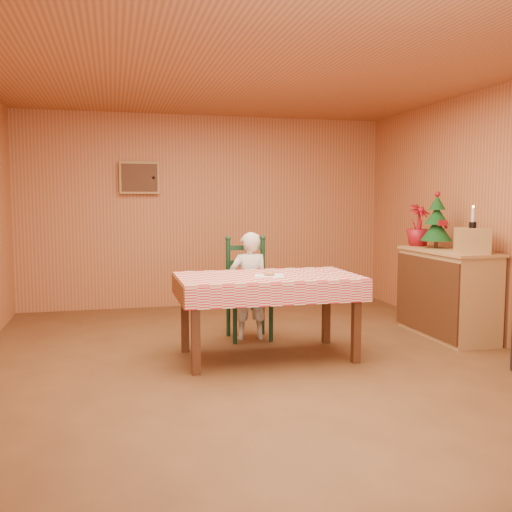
% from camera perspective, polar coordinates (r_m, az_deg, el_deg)
% --- Properties ---
extents(ground, '(6.00, 6.00, 0.00)m').
position_cam_1_polar(ground, '(5.16, 0.55, -10.78)').
color(ground, brown).
rests_on(ground, ground).
extents(cabin_walls, '(5.10, 6.05, 2.65)m').
position_cam_1_polar(cabin_walls, '(5.48, -0.88, 9.49)').
color(cabin_walls, '#C27546').
rests_on(cabin_walls, ground).
extents(dining_table, '(1.66, 0.96, 0.77)m').
position_cam_1_polar(dining_table, '(5.24, 1.17, -2.81)').
color(dining_table, '#512A15').
rests_on(dining_table, ground).
extents(ladder_chair, '(0.44, 0.40, 1.08)m').
position_cam_1_polar(ladder_chair, '(6.02, -0.81, -3.48)').
color(ladder_chair, black).
rests_on(ladder_chair, ground).
extents(seated_child, '(0.41, 0.27, 1.12)m').
position_cam_1_polar(seated_child, '(5.96, -0.68, -3.01)').
color(seated_child, silver).
rests_on(seated_child, ground).
extents(napkin, '(0.32, 0.32, 0.00)m').
position_cam_1_polar(napkin, '(5.18, 1.32, -1.97)').
color(napkin, white).
rests_on(napkin, dining_table).
extents(donut, '(0.12, 0.12, 0.03)m').
position_cam_1_polar(donut, '(5.18, 1.32, -1.77)').
color(donut, '#C68647').
rests_on(donut, napkin).
extents(shelf_unit, '(0.54, 1.24, 0.93)m').
position_cam_1_polar(shelf_unit, '(6.43, 18.52, -3.53)').
color(shelf_unit, tan).
rests_on(shelf_unit, ground).
extents(crate, '(0.39, 0.39, 0.25)m').
position_cam_1_polar(crate, '(6.04, 20.80, 1.45)').
color(crate, tan).
rests_on(crate, shelf_unit).
extents(christmas_tree, '(0.34, 0.34, 0.62)m').
position_cam_1_polar(christmas_tree, '(6.57, 17.62, 3.22)').
color(christmas_tree, '#512A15').
rests_on(christmas_tree, shelf_unit).
extents(flower_arrangement, '(0.34, 0.34, 0.48)m').
position_cam_1_polar(flower_arrangement, '(6.81, 15.92, 3.00)').
color(flower_arrangement, maroon).
rests_on(flower_arrangement, shelf_unit).
extents(candle_set, '(0.07, 0.07, 0.22)m').
position_cam_1_polar(candle_set, '(6.03, 20.87, 3.25)').
color(candle_set, black).
rests_on(candle_set, crate).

